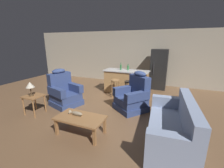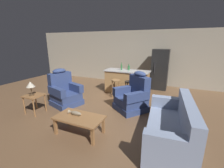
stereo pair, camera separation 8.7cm
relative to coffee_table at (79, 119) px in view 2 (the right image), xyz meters
The scene contains 15 objects.
ground_plane 1.87m from the coffee_table, 87.70° to the left, with size 12.00×12.00×0.00m.
back_wall 5.04m from the coffee_table, 89.15° to the left, with size 12.00×0.05×2.60m.
coffee_table is the anchor object (origin of this frame).
fish_figurine 0.18m from the coffee_table, 162.65° to the left, with size 0.34×0.10×0.10m.
couch 2.00m from the coffee_table, 14.28° to the left, with size 0.99×1.96×0.94m.
recliner_near_lamp 1.91m from the coffee_table, 140.15° to the left, with size 1.05×1.05×1.20m.
recliner_near_island 1.89m from the coffee_table, 66.37° to the left, with size 1.18×1.18×1.20m.
end_table 1.87m from the coffee_table, 169.23° to the left, with size 0.48×0.48×0.56m.
table_lamp 1.95m from the coffee_table, behind, with size 0.24×0.24×0.41m.
kitchen_island 3.18m from the coffee_table, 88.68° to the left, with size 1.80×0.70×0.95m.
bar_stool_left 2.56m from the coffee_table, 93.46° to the left, with size 0.32×0.32×0.68m.
bar_stool_right 2.58m from the coffee_table, 81.67° to the left, with size 0.32×0.32×0.68m.
refrigerator 4.57m from the coffee_table, 74.55° to the left, with size 0.70×0.69×1.76m.
bottle_tall_green 3.38m from the coffee_table, 88.30° to the left, with size 0.08×0.08×0.25m.
bottle_short_amber 3.28m from the coffee_table, 93.12° to the left, with size 0.07×0.07×0.30m.
Camera 2 is at (1.84, -4.32, 2.04)m, focal length 24.00 mm.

